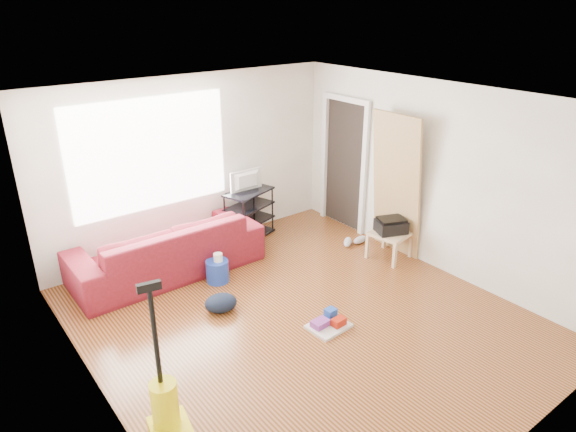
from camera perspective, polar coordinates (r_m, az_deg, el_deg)
room at (r=5.61m, az=1.22°, el=0.28°), size 4.51×5.01×2.51m
sofa at (r=7.19m, az=-13.04°, el=-6.06°), size 2.51×0.98×0.73m
tv_stand at (r=7.87m, az=-4.34°, el=0.28°), size 0.85×0.63×0.76m
tv at (r=7.68m, az=-4.46°, el=3.90°), size 0.54×0.07×0.31m
side_table at (r=7.37m, az=11.28°, el=-2.20°), size 0.57×0.57×0.40m
printer at (r=7.30m, az=11.38°, el=-1.02°), size 0.49×0.44×0.21m
bucket at (r=6.85m, az=-7.79°, el=-7.16°), size 0.37×0.37×0.30m
toilet_paper at (r=6.75m, az=-7.71°, el=-5.69°), size 0.12×0.12×0.11m
cleaning_tray at (r=5.92m, az=4.55°, el=-11.77°), size 0.46×0.38×0.16m
backpack at (r=6.25m, az=-7.42°, el=-10.38°), size 0.46×0.41×0.21m
sneakers at (r=7.79m, az=7.32°, el=-2.77°), size 0.47×0.26×0.11m
vacuum at (r=4.60m, az=-13.23°, el=-20.84°), size 0.38×0.41×1.51m
door_panel at (r=7.71m, az=11.33°, el=-3.80°), size 0.25×0.82×2.04m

